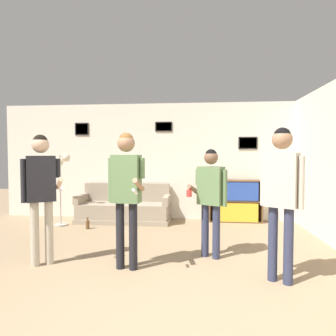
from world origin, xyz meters
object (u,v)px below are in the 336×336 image
Objects in this scene: person_player_foreground_center at (126,185)px; person_watcher_holding_cup at (211,192)px; couch at (124,209)px; person_spectator_near_bookshelf at (281,186)px; floor_lamp at (60,172)px; bottle_on_floor at (88,224)px; person_player_foreground_left at (41,184)px; bookshelf at (235,201)px; drinking_cup at (226,177)px.

person_player_foreground_center is 1.25m from person_watcher_holding_cup.
person_spectator_near_bookshelf is at bearing -49.02° from couch.
floor_lamp is (-1.25, -0.53, 0.85)m from couch.
person_player_foreground_left is at bearing -86.83° from bottle_on_floor.
floor_lamp is 0.96× the size of person_watcher_holding_cup.
bookshelf is 3.23m from bottle_on_floor.
drinking_cup is at bearing 18.68° from bottle_on_floor.
bookshelf is 0.66× the size of person_player_foreground_left.
person_spectator_near_bookshelf is 7.62× the size of bottle_on_floor.
floor_lamp is 0.85× the size of person_player_foreground_center.
person_player_foreground_left reaches higher than bookshelf.
bottle_on_floor is (-0.57, -0.76, -0.19)m from couch.
person_spectator_near_bookshelf is 3.23m from drinking_cup.
couch is at bearing 104.53° from person_player_foreground_center.
couch is 1.16× the size of person_player_foreground_left.
couch is 2.96m from person_watcher_holding_cup.
couch is 2.99m from person_player_foreground_center.
bookshelf is at bearing 10.99° from floor_lamp.
person_spectator_near_bookshelf reaches higher than floor_lamp.
person_watcher_holding_cup is at bearing 12.89° from person_player_foreground_left.
person_player_foreground_center is 1.13× the size of person_watcher_holding_cup.
person_player_foreground_center is (0.72, -2.78, 0.83)m from couch.
couch is at bearing -174.97° from drinking_cup.
person_watcher_holding_cup is 6.64× the size of bottle_on_floor.
floor_lamp is 1.27m from bottle_on_floor.
person_player_foreground_left is (-2.95, -2.95, 0.63)m from bookshelf.
drinking_cup is at bearing 47.09° from person_player_foreground_left.
person_player_foreground_left is 15.26× the size of drinking_cup.
floor_lamp is 3.52m from person_watcher_holding_cup.
floor_lamp is at bearing -157.11° from couch.
couch is 1.15× the size of person_player_foreground_center.
person_player_foreground_center is at bearing 173.09° from person_spectator_near_bookshelf.
drinking_cup is (3.53, 0.73, -0.14)m from floor_lamp.
bottle_on_floor is 3.14m from drinking_cup.
person_player_foreground_left is 4.02m from drinking_cup.
bookshelf is 0.65× the size of person_player_foreground_center.
couch is 0.97m from bottle_on_floor.
person_player_foreground_left is (0.79, -2.22, -0.03)m from floor_lamp.
bottle_on_floor is at bearing 93.17° from person_player_foreground_left.
bookshelf is 0.57m from drinking_cup.
bottle_on_floor is (-2.40, 1.46, -0.87)m from person_watcher_holding_cup.
person_player_foreground_center is 7.50× the size of bottle_on_floor.
drinking_cup is at bearing 5.03° from couch.
bottle_on_floor is at bearing 122.59° from person_player_foreground_center.
person_player_foreground_left is 2.35m from person_watcher_holding_cup.
person_player_foreground_left reaches higher than couch.
drinking_cup is at bearing 62.33° from person_player_foreground_center.
person_watcher_holding_cup is (-0.66, -2.42, 0.50)m from bookshelf.
person_player_foreground_center reaches higher than floor_lamp.
bookshelf is 0.74× the size of person_watcher_holding_cup.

